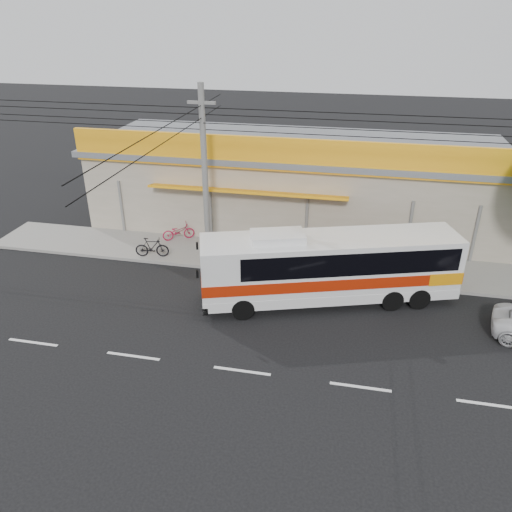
# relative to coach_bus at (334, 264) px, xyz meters

# --- Properties ---
(ground) EXTENTS (120.00, 120.00, 0.00)m
(ground) POSITION_rel_coach_bus_xyz_m (-2.66, -2.77, -1.74)
(ground) COLOR black
(ground) RESTS_ON ground
(sidewalk) EXTENTS (30.00, 3.20, 0.15)m
(sidewalk) POSITION_rel_coach_bus_xyz_m (-2.66, 3.23, -1.66)
(sidewalk) COLOR gray
(sidewalk) RESTS_ON ground
(lane_markings) EXTENTS (50.00, 0.12, 0.01)m
(lane_markings) POSITION_rel_coach_bus_xyz_m (-2.66, -5.27, -1.74)
(lane_markings) COLOR silver
(lane_markings) RESTS_ON ground
(storefront_building) EXTENTS (22.60, 9.20, 5.70)m
(storefront_building) POSITION_rel_coach_bus_xyz_m (-2.66, 8.77, 0.56)
(storefront_building) COLOR gray
(storefront_building) RESTS_ON ground
(coach_bus) EXTENTS (10.71, 5.38, 3.25)m
(coach_bus) POSITION_rel_coach_bus_xyz_m (0.00, 0.00, 0.00)
(coach_bus) COLOR silver
(coach_bus) RESTS_ON ground
(motorbike_red) EXTENTS (1.76, 1.35, 0.89)m
(motorbike_red) POSITION_rel_coach_bus_xyz_m (-8.33, 4.31, -1.14)
(motorbike_red) COLOR maroon
(motorbike_red) RESTS_ON sidewalk
(motorbike_dark) EXTENTS (1.72, 0.76, 1.00)m
(motorbike_dark) POSITION_rel_coach_bus_xyz_m (-8.91, 2.10, -1.09)
(motorbike_dark) COLOR black
(motorbike_dark) RESTS_ON sidewalk
(utility_pole) EXTENTS (34.00, 14.00, 8.37)m
(utility_pole) POSITION_rel_coach_bus_xyz_m (-6.19, 2.63, 5.16)
(utility_pole) COLOR slate
(utility_pole) RESTS_ON ground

